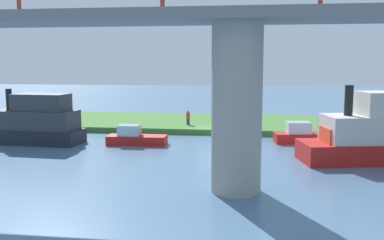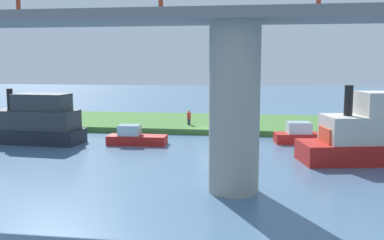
# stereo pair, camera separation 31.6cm
# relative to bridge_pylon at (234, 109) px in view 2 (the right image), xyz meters

# --- Properties ---
(ground_plane) EXTENTS (160.00, 160.00, 0.00)m
(ground_plane) POSITION_rel_bridge_pylon_xyz_m (2.51, -16.22, -4.11)
(ground_plane) COLOR #4C7093
(grassy_bank) EXTENTS (80.00, 12.00, 0.50)m
(grassy_bank) POSITION_rel_bridge_pylon_xyz_m (2.51, -22.22, -3.86)
(grassy_bank) COLOR #427533
(grassy_bank) RESTS_ON ground
(bridge_pylon) EXTENTS (2.45, 2.45, 8.21)m
(bridge_pylon) POSITION_rel_bridge_pylon_xyz_m (0.00, 0.00, 0.00)
(bridge_pylon) COLOR #9E998E
(bridge_pylon) RESTS_ON ground
(bridge_span) EXTENTS (56.34, 4.30, 3.25)m
(bridge_span) POSITION_rel_bridge_pylon_xyz_m (0.00, -0.02, 4.60)
(bridge_span) COLOR slate
(bridge_span) RESTS_ON bridge_pylon
(person_on_bank) EXTENTS (0.37, 0.37, 1.39)m
(person_on_bank) POSITION_rel_bridge_pylon_xyz_m (5.16, -19.06, -2.91)
(person_on_bank) COLOR #2D334C
(person_on_bank) RESTS_ON grassy_bank
(mooring_post) EXTENTS (0.20, 0.20, 1.01)m
(mooring_post) POSITION_rel_bridge_pylon_xyz_m (-6.57, -17.63, -3.10)
(mooring_post) COLOR brown
(mooring_post) RESTS_ON grassy_bank
(motorboat_red) EXTENTS (8.52, 3.32, 4.27)m
(motorboat_red) POSITION_rel_bridge_pylon_xyz_m (16.29, -10.79, -2.53)
(motorboat_red) COLOR #1E232D
(motorboat_red) RESTS_ON ground
(skiff_small) EXTENTS (4.58, 1.72, 1.51)m
(skiff_small) POSITION_rel_bridge_pylon_xyz_m (8.17, -11.28, -3.57)
(skiff_small) COLOR red
(skiff_small) RESTS_ON ground
(motorboat_white) EXTENTS (10.04, 5.06, 4.90)m
(motorboat_white) POSITION_rel_bridge_pylon_xyz_m (-8.99, -7.86, -2.29)
(motorboat_white) COLOR red
(motorboat_white) RESTS_ON ground
(houseboat_blue) EXTENTS (5.19, 2.46, 1.66)m
(houseboat_blue) POSITION_rel_bridge_pylon_xyz_m (-4.90, -13.83, -3.51)
(houseboat_blue) COLOR red
(houseboat_blue) RESTS_ON ground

